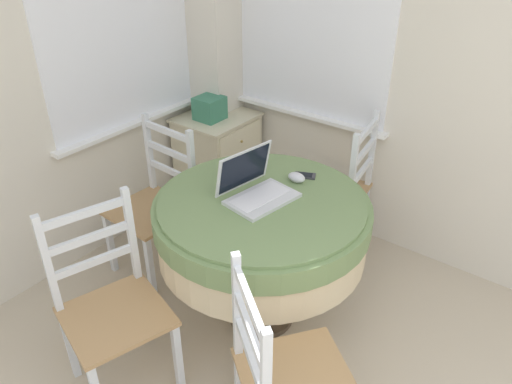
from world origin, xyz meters
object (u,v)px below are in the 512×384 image
dining_chair_near_back_window (156,205)px  storage_box (210,108)px  computer_mouse (297,177)px  laptop (256,188)px  dining_chair_near_right_window (337,191)px  round_dining_table (262,224)px  dining_chair_left_flank (111,307)px  dining_chair_camera_near (285,379)px  corner_cabinet (218,160)px  cell_phone (305,176)px

dining_chair_near_back_window → storage_box: dining_chair_near_back_window is taller
computer_mouse → dining_chair_near_back_window: size_ratio=0.10×
laptop → storage_box: 1.20m
laptop → computer_mouse: bearing=-16.9°
dining_chair_near_back_window → dining_chair_near_right_window: (0.80, -0.78, 0.00)m
round_dining_table → dining_chair_left_flank: bearing=157.6°
dining_chair_near_right_window → dining_chair_camera_near: (-1.36, -0.54, 0.00)m
corner_cabinet → round_dining_table: bearing=-128.8°
dining_chair_near_back_window → storage_box: (0.75, 0.22, 0.33)m
round_dining_table → laptop: size_ratio=2.89×
cell_phone → dining_chair_near_back_window: dining_chair_near_back_window is taller
cell_phone → dining_chair_near_right_window: dining_chair_near_right_window is taller
laptop → corner_cabinet: size_ratio=0.53×
laptop → dining_chair_near_right_window: bearing=-3.3°
dining_chair_camera_near → dining_chair_left_flank: bearing=100.2°
dining_chair_near_back_window → storage_box: bearing=16.3°
dining_chair_near_right_window → corner_cabinet: dining_chair_near_right_window is taller
storage_box → cell_phone: bearing=-111.6°
round_dining_table → dining_chair_camera_near: size_ratio=1.14×
cell_phone → dining_chair_camera_near: dining_chair_camera_near is taller
laptop → cell_phone: (0.32, -0.08, -0.04)m
laptop → dining_chair_near_back_window: bearing=91.2°
cell_phone → corner_cabinet: cell_phone is taller
round_dining_table → dining_chair_near_right_window: size_ratio=1.14×
cell_phone → round_dining_table: bearing=173.2°
cell_phone → dining_chair_camera_near: bearing=-150.9°
dining_chair_near_right_window → dining_chair_left_flank: bearing=168.7°
round_dining_table → corner_cabinet: size_ratio=1.54×
laptop → corner_cabinet: laptop is taller
computer_mouse → dining_chair_camera_near: dining_chair_camera_near is taller
laptop → dining_chair_near_back_window: size_ratio=0.40×
dining_chair_left_flank → storage_box: 1.65m
round_dining_table → dining_chair_near_right_window: 0.81m
computer_mouse → dining_chair_near_right_window: (0.54, 0.03, -0.34)m
dining_chair_left_flank → corner_cabinet: size_ratio=1.34×
round_dining_table → storage_box: bearing=53.5°
round_dining_table → laptop: (0.00, 0.04, 0.19)m
cell_phone → dining_chair_near_back_window: bearing=112.4°
round_dining_table → dining_chair_near_back_window: 0.80m
dining_chair_camera_near → laptop: bearing=45.1°
corner_cabinet → storage_box: (-0.06, 0.00, 0.43)m
dining_chair_near_back_window → computer_mouse: bearing=-72.0°
storage_box → computer_mouse: bearing=-115.1°
dining_chair_near_back_window → laptop: bearing=-88.8°
cell_phone → dining_chair_camera_near: 1.08m
round_dining_table → storage_box: 1.25m
computer_mouse → dining_chair_near_back_window: bearing=108.0°
dining_chair_near_back_window → dining_chair_left_flank: 0.86m
round_dining_table → corner_cabinet: round_dining_table is taller
computer_mouse → corner_cabinet: 1.24m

